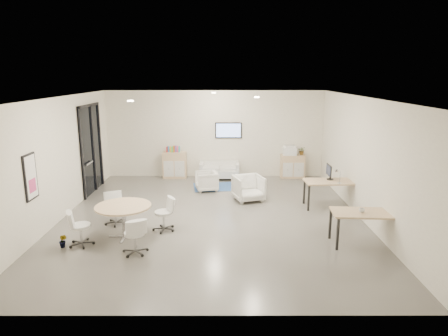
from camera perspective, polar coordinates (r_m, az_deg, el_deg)
room_shell at (r=10.41m, az=-1.83°, el=1.22°), size 9.60×10.60×4.80m
glass_door at (r=13.58m, az=-18.43°, el=2.96°), size 0.09×1.90×2.85m
artwork at (r=9.85m, az=-25.91°, el=-1.16°), size 0.05×0.54×1.04m
wall_tv at (r=14.78m, az=0.64°, el=5.40°), size 0.98×0.06×0.58m
ceiling_spots at (r=11.04m, az=-2.81°, el=10.17°), size 3.14×4.14×0.03m
sideboard_left at (r=14.91m, az=-7.05°, el=0.43°), size 0.86×0.45×0.97m
sideboard_right at (r=15.04m, az=9.75°, el=0.25°), size 0.87×0.42×0.87m
books at (r=14.80m, az=-7.28°, el=2.69°), size 0.50×0.14×0.22m
printer at (r=14.90m, az=9.38°, el=2.50°), size 0.53×0.46×0.35m
loveseat at (r=14.73m, az=-0.67°, el=-0.39°), size 1.45×0.73×0.54m
blue_rug at (r=13.70m, az=-0.83°, el=-2.69°), size 1.78×1.30×0.01m
armchair_left at (r=13.21m, az=-2.51°, el=-1.75°), size 0.77×0.80×0.70m
armchair_right at (r=12.17m, az=3.52°, el=-2.72°), size 1.02×0.99×0.85m
desk_rear at (r=11.88m, az=15.06°, el=-2.16°), size 1.53×0.81×0.79m
desk_front at (r=9.54m, az=19.50°, el=-6.40°), size 1.51×0.83×0.76m
monitor at (r=11.94m, az=14.78°, el=-0.51°), size 0.20×0.50×0.44m
round_table at (r=9.65m, az=-14.20°, el=-5.68°), size 1.30×1.30×0.79m
meeting_chairs at (r=9.74m, az=-14.10°, el=-7.34°), size 2.52×2.52×0.82m
plant_cabinet at (r=14.98m, az=11.07°, el=2.31°), size 0.35×0.37×0.23m
plant_floor at (r=9.74m, az=-21.97°, el=-10.10°), size 0.22×0.34×0.14m
cup at (r=9.45m, az=19.10°, el=-5.68°), size 0.12×0.10×0.12m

